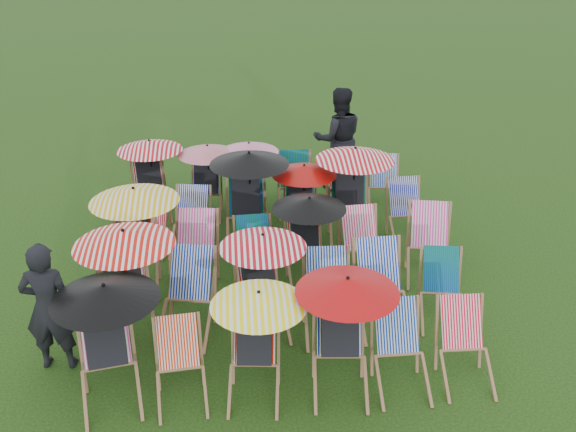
{
  "coord_description": "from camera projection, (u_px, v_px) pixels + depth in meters",
  "views": [
    {
      "loc": [
        -0.59,
        -7.72,
        4.87
      ],
      "look_at": [
        0.14,
        0.28,
        0.9
      ],
      "focal_mm": 40.0,
      "sensor_mm": 36.0,
      "label": 1
    }
  ],
  "objects": [
    {
      "name": "deckchair_16",
      "position": [
        363.0,
        247.0,
        9.05
      ],
      "size": [
        0.67,
        0.9,
        0.94
      ],
      "rotation": [
        0.0,
        0.0,
        0.07
      ],
      "color": "#8C6341",
      "rests_on": "ground"
    },
    {
      "name": "deckchair_29",
      "position": [
        384.0,
        185.0,
        11.11
      ],
      "size": [
        0.68,
        0.87,
        0.87
      ],
      "rotation": [
        0.0,
        0.0,
        -0.13
      ],
      "color": "#8C6341",
      "rests_on": "ground"
    },
    {
      "name": "deckchair_8",
      "position": [
        262.0,
        282.0,
        7.85
      ],
      "size": [
        1.07,
        1.16,
        1.27
      ],
      "rotation": [
        0.0,
        0.0,
        0.17
      ],
      "color": "#8C6341",
      "rests_on": "ground"
    },
    {
      "name": "deckchair_17",
      "position": [
        430.0,
        245.0,
        9.05
      ],
      "size": [
        0.82,
        1.02,
        0.98
      ],
      "rotation": [
        0.0,
        0.0,
        -0.2
      ],
      "color": "#8C6341",
      "rests_on": "ground"
    },
    {
      "name": "deckchair_21",
      "position": [
        302.0,
        201.0,
        10.03
      ],
      "size": [
        1.01,
        1.06,
        1.2
      ],
      "rotation": [
        0.0,
        0.0,
        -0.06
      ],
      "color": "#8C6341",
      "rests_on": "ground"
    },
    {
      "name": "deckchair_2",
      "position": [
        255.0,
        343.0,
        6.8
      ],
      "size": [
        1.03,
        1.09,
        1.22
      ],
      "rotation": [
        0.0,
        0.0,
        -0.11
      ],
      "color": "#8C6341",
      "rests_on": "ground"
    },
    {
      "name": "deckchair_19",
      "position": [
        190.0,
        222.0,
        9.8
      ],
      "size": [
        0.72,
        0.91,
        0.9
      ],
      "rotation": [
        0.0,
        0.0,
        -0.16
      ],
      "color": "#8C6341",
      "rests_on": "ground"
    },
    {
      "name": "deckchair_9",
      "position": [
        329.0,
        298.0,
        7.87
      ],
      "size": [
        0.67,
        0.92,
        0.97
      ],
      "rotation": [
        0.0,
        0.0,
        -0.04
      ],
      "color": "#8C6341",
      "rests_on": "ground"
    },
    {
      "name": "deckchair_14",
      "position": [
        255.0,
        255.0,
        8.91
      ],
      "size": [
        0.62,
        0.84,
        0.88
      ],
      "rotation": [
        0.0,
        0.0,
        0.05
      ],
      "color": "#8C6341",
      "rests_on": "ground"
    },
    {
      "name": "deckchair_23",
      "position": [
        408.0,
        213.0,
        10.08
      ],
      "size": [
        0.62,
        0.85,
        0.9
      ],
      "rotation": [
        0.0,
        0.0,
        0.03
      ],
      "color": "#8C6341",
      "rests_on": "ground"
    },
    {
      "name": "deckchair_28",
      "position": [
        344.0,
        184.0,
        11.11
      ],
      "size": [
        0.63,
        0.84,
        0.88
      ],
      "rotation": [
        0.0,
        0.0,
        0.06
      ],
      "color": "#8C6341",
      "rests_on": "ground"
    },
    {
      "name": "deckchair_4",
      "position": [
        401.0,
        352.0,
        6.98
      ],
      "size": [
        0.6,
        0.84,
        0.9
      ],
      "rotation": [
        0.0,
        0.0,
        0.01
      ],
      "color": "#8C6341",
      "rests_on": "ground"
    },
    {
      "name": "deckchair_1",
      "position": [
        180.0,
        367.0,
        6.81
      ],
      "size": [
        0.62,
        0.82,
        0.83
      ],
      "rotation": [
        0.0,
        0.0,
        0.1
      ],
      "color": "#8C6341",
      "rests_on": "ground"
    },
    {
      "name": "deckchair_15",
      "position": [
        307.0,
        239.0,
        8.91
      ],
      "size": [
        1.03,
        1.08,
        1.22
      ],
      "rotation": [
        0.0,
        0.0,
        0.05
      ],
      "color": "#8C6341",
      "rests_on": "ground"
    },
    {
      "name": "deckchair_6",
      "position": [
        125.0,
        285.0,
        7.63
      ],
      "size": [
        1.2,
        1.3,
        1.42
      ],
      "rotation": [
        0.0,
        0.0,
        0.18
      ],
      "color": "#8C6341",
      "rests_on": "ground"
    },
    {
      "name": "person_rear",
      "position": [
        338.0,
        139.0,
        11.69
      ],
      "size": [
        0.95,
        0.75,
        1.91
      ],
      "primitive_type": "imported",
      "rotation": [
        0.0,
        0.0,
        3.17
      ],
      "color": "black",
      "rests_on": "ground"
    },
    {
      "name": "deckchair_10",
      "position": [
        383.0,
        289.0,
        8.0
      ],
      "size": [
        0.7,
        0.96,
        1.01
      ],
      "rotation": [
        0.0,
        0.0,
        0.03
      ],
      "color": "#8C6341",
      "rests_on": "ground"
    },
    {
      "name": "deckchair_12",
      "position": [
        134.0,
        237.0,
        8.71
      ],
      "size": [
        1.2,
        1.25,
        1.43
      ],
      "rotation": [
        0.0,
        0.0,
        0.02
      ],
      "color": "#8C6341",
      "rests_on": "ground"
    },
    {
      "name": "deckchair_13",
      "position": [
        194.0,
        254.0,
        8.82
      ],
      "size": [
        0.77,
        0.99,
        0.99
      ],
      "rotation": [
        0.0,
        0.0,
        -0.14
      ],
      "color": "#8C6341",
      "rests_on": "ground"
    },
    {
      "name": "deckchair_11",
      "position": [
        443.0,
        290.0,
        8.11
      ],
      "size": [
        0.69,
        0.88,
        0.87
      ],
      "rotation": [
        0.0,
        0.0,
        -0.16
      ],
      "color": "#8C6341",
      "rests_on": "ground"
    },
    {
      "name": "deckchair_24",
      "position": [
        150.0,
        177.0,
        10.79
      ],
      "size": [
        1.09,
        1.19,
        1.29
      ],
      "rotation": [
        0.0,
        0.0,
        0.2
      ],
      "color": "#8C6341",
      "rests_on": "ground"
    },
    {
      "name": "person_left",
      "position": [
        48.0,
        307.0,
        7.13
      ],
      "size": [
        0.6,
        0.41,
        1.6
      ],
      "primitive_type": "imported",
      "rotation": [
        0.0,
        0.0,
        3.1
      ],
      "color": "black",
      "rests_on": "ground"
    },
    {
      "name": "ground",
      "position": [
        280.0,
        282.0,
        9.1
      ],
      "size": [
        100.0,
        100.0,
        0.0
      ],
      "primitive_type": "plane",
      "color": "black",
      "rests_on": "ground"
    },
    {
      "name": "deckchair_3",
      "position": [
        342.0,
        333.0,
        6.88
      ],
      "size": [
        1.12,
        1.17,
        1.32
      ],
      "rotation": [
        0.0,
        0.0,
        -0.09
      ],
      "color": "#8C6341",
      "rests_on": "ground"
    },
    {
      "name": "deckchair_7",
      "position": [
        187.0,
        297.0,
        7.86
      ],
      "size": [
        0.82,
        1.02,
        0.99
      ],
      "rotation": [
        0.0,
        0.0,
        -0.2
      ],
      "color": "#8C6341",
      "rests_on": "ground"
    },
    {
      "name": "deckchair_25",
      "position": [
        206.0,
        179.0,
        10.83
      ],
      "size": [
        1.01,
        1.06,
        1.2
      ],
      "rotation": [
        0.0,
        0.0,
        -0.07
      ],
      "color": "#8C6341",
      "rests_on": "ground"
    },
    {
      "name": "deckchair_20",
      "position": [
        247.0,
        197.0,
        9.87
      ],
      "size": [
        1.22,
        1.27,
        1.45
      ],
      "rotation": [
        0.0,
        0.0,
        -0.03
      ],
      "color": "#8C6341",
      "rests_on": "ground"
    },
    {
      "name": "deckchair_18",
      "position": [
        150.0,
        224.0,
        9.79
      ],
      "size": [
        0.68,
        0.85,
        0.84
      ],
      "rotation": [
        0.0,
        0.0,
        -0.17
      ],
      "color": "#8C6341",
      "rests_on": "ground"
    },
    {
      "name": "deckchair_22",
      "position": [
        351.0,
        192.0,
        10.01
      ],
      "size": [
        1.23,
        1.29,
        1.46
      ],
      "rotation": [
        0.0,
        0.0,
        -0.07
      ],
      "color": "#8C6341",
      "rests_on": "ground"
    },
    {
      "name": "deckchair_26",
      "position": [
        249.0,
        176.0,
        10.95
      ],
      "size": [
        1.01,
        1.09,
        1.19
      ],
      "rotation": [
        0.0,
        0.0,
        0.18
      ],
      "color": "#8C6341",
      "rests_on": "ground"
    },
    {
      "name": "deckchair_27",
      "position": [
        295.0,
        184.0,
        11.02
      ],
      "size": [
        0.67,
        0.91,
        0.96
      ],
      "rotation": [
        0.0,
        0.0,
        -0.04
      ],
      "color": "#8C6341",
      "rests_on": "ground"
    },
    {
      "name": "deckchair_0",
      "position": [
        107.0,
        342.0,
        6.72
      ],
      "size": [
        1.13,
        1.23,
        1.34
      ],
      "rotation": [
        0.0,
        0.0,
        0.19
      ],
      "color": "#8C6341",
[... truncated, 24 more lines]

